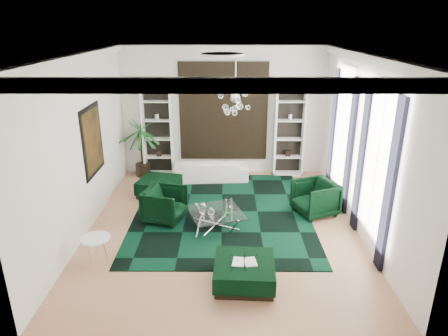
{
  "coord_description": "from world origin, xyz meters",
  "views": [
    {
      "loc": [
        0.06,
        -8.15,
        4.4
      ],
      "look_at": [
        0.03,
        0.5,
        1.22
      ],
      "focal_mm": 32.0,
      "sensor_mm": 36.0,
      "label": 1
    }
  ],
  "objects_px": {
    "ottoman_side": "(159,187)",
    "side_table": "(97,251)",
    "armchair_right": "(315,198)",
    "ottoman_front": "(244,273)",
    "armchair_left": "(165,205)",
    "coffee_table": "(216,220)",
    "palm": "(141,139)",
    "sofa": "(211,169)"
  },
  "relations": [
    {
      "from": "armchair_left",
      "to": "ottoman_side",
      "type": "xyz_separation_m",
      "value": [
        -0.38,
        1.5,
        -0.18
      ]
    },
    {
      "from": "armchair_right",
      "to": "ottoman_front",
      "type": "height_order",
      "value": "armchair_right"
    },
    {
      "from": "ottoman_front",
      "to": "ottoman_side",
      "type": "bearing_deg",
      "value": 118.61
    },
    {
      "from": "ottoman_front",
      "to": "palm",
      "type": "height_order",
      "value": "palm"
    },
    {
      "from": "armchair_left",
      "to": "ottoman_side",
      "type": "bearing_deg",
      "value": 29.75
    },
    {
      "from": "armchair_right",
      "to": "armchair_left",
      "type": "bearing_deg",
      "value": -105.84
    },
    {
      "from": "palm",
      "to": "ottoman_front",
      "type": "bearing_deg",
      "value": -61.82
    },
    {
      "from": "sofa",
      "to": "palm",
      "type": "relative_size",
      "value": 0.92
    },
    {
      "from": "armchair_left",
      "to": "coffee_table",
      "type": "height_order",
      "value": "armchair_left"
    },
    {
      "from": "ottoman_side",
      "to": "side_table",
      "type": "xyz_separation_m",
      "value": [
        -0.68,
        -3.28,
        0.05
      ]
    },
    {
      "from": "sofa",
      "to": "coffee_table",
      "type": "relative_size",
      "value": 1.91
    },
    {
      "from": "ottoman_side",
      "to": "ottoman_front",
      "type": "height_order",
      "value": "ottoman_side"
    },
    {
      "from": "armchair_left",
      "to": "side_table",
      "type": "xyz_separation_m",
      "value": [
        -1.06,
        -1.78,
        -0.13
      ]
    },
    {
      "from": "coffee_table",
      "to": "side_table",
      "type": "xyz_separation_m",
      "value": [
        -2.26,
        -1.44,
        0.08
      ]
    },
    {
      "from": "sofa",
      "to": "ottoman_side",
      "type": "height_order",
      "value": "sofa"
    },
    {
      "from": "sofa",
      "to": "palm",
      "type": "height_order",
      "value": "palm"
    },
    {
      "from": "armchair_right",
      "to": "ottoman_front",
      "type": "distance_m",
      "value": 3.31
    },
    {
      "from": "ottoman_side",
      "to": "sofa",
      "type": "bearing_deg",
      "value": 38.92
    },
    {
      "from": "ottoman_side",
      "to": "side_table",
      "type": "relative_size",
      "value": 1.78
    },
    {
      "from": "armchair_left",
      "to": "armchair_right",
      "type": "xyz_separation_m",
      "value": [
        3.57,
        0.36,
        0.02
      ]
    },
    {
      "from": "sofa",
      "to": "coffee_table",
      "type": "bearing_deg",
      "value": 90.62
    },
    {
      "from": "coffee_table",
      "to": "side_table",
      "type": "height_order",
      "value": "side_table"
    },
    {
      "from": "sofa",
      "to": "ottoman_front",
      "type": "height_order",
      "value": "sofa"
    },
    {
      "from": "ottoman_side",
      "to": "coffee_table",
      "type": "bearing_deg",
      "value": -49.56
    },
    {
      "from": "sofa",
      "to": "coffee_table",
      "type": "xyz_separation_m",
      "value": [
        0.21,
        -2.95,
        -0.12
      ]
    },
    {
      "from": "sofa",
      "to": "armchair_right",
      "type": "xyz_separation_m",
      "value": [
        2.59,
        -2.24,
        0.1
      ]
    },
    {
      "from": "sofa",
      "to": "palm",
      "type": "distance_m",
      "value": 2.25
    },
    {
      "from": "ottoman_front",
      "to": "side_table",
      "type": "bearing_deg",
      "value": 167.64
    },
    {
      "from": "ottoman_side",
      "to": "armchair_right",
      "type": "bearing_deg",
      "value": -16.12
    },
    {
      "from": "armchair_left",
      "to": "armchair_right",
      "type": "distance_m",
      "value": 3.59
    },
    {
      "from": "armchair_right",
      "to": "sofa",
      "type": "bearing_deg",
      "value": -152.42
    },
    {
      "from": "ottoman_side",
      "to": "armchair_left",
      "type": "bearing_deg",
      "value": -75.86
    },
    {
      "from": "side_table",
      "to": "armchair_right",
      "type": "bearing_deg",
      "value": 24.82
    },
    {
      "from": "armchair_left",
      "to": "side_table",
      "type": "distance_m",
      "value": 2.08
    },
    {
      "from": "armchair_right",
      "to": "coffee_table",
      "type": "xyz_separation_m",
      "value": [
        -2.38,
        -0.71,
        -0.22
      ]
    },
    {
      "from": "sofa",
      "to": "side_table",
      "type": "height_order",
      "value": "sofa"
    },
    {
      "from": "ottoman_front",
      "to": "palm",
      "type": "bearing_deg",
      "value": 118.18
    },
    {
      "from": "ottoman_front",
      "to": "palm",
      "type": "distance_m",
      "value": 6.07
    },
    {
      "from": "coffee_table",
      "to": "ottoman_front",
      "type": "height_order",
      "value": "ottoman_front"
    },
    {
      "from": "side_table",
      "to": "ottoman_front",
      "type": "bearing_deg",
      "value": -12.36
    },
    {
      "from": "armchair_right",
      "to": "coffee_table",
      "type": "height_order",
      "value": "armchair_right"
    },
    {
      "from": "sofa",
      "to": "armchair_left",
      "type": "relative_size",
      "value": 2.44
    }
  ]
}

